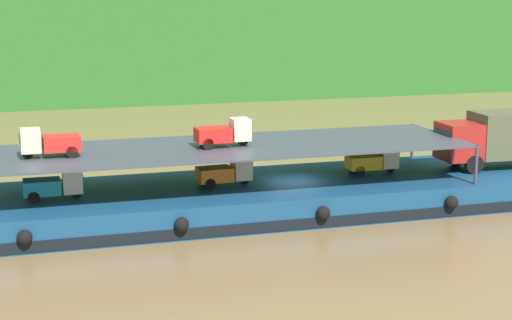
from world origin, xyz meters
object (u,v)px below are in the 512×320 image
Objects in this scene: cargo_barge at (294,195)px; mini_truck_lower_mid at (373,161)px; mini_truck_upper_stern at (49,142)px; mini_truck_upper_mid at (224,133)px; mini_truck_lower_aft at (225,172)px; covered_lorry at (502,137)px; mini_truck_lower_stern at (54,185)px.

cargo_barge is 4.86m from mini_truck_lower_mid.
mini_truck_upper_mid is (8.43, 0.17, 0.00)m from mini_truck_upper_stern.
mini_truck_lower_mid is at bearing 3.51° from mini_truck_lower_aft.
covered_lorry is at bearing -0.82° from mini_truck_lower_aft.
covered_lorry is 2.85× the size of mini_truck_lower_mid.
cargo_barge is 5.08m from mini_truck_upper_mid.
mini_truck_lower_mid is at bearing 2.89° from mini_truck_lower_stern.
covered_lorry is 2.86× the size of mini_truck_upper_stern.
covered_lorry is at bearing -0.77° from mini_truck_upper_mid.
covered_lorry is 2.86× the size of mini_truck_upper_mid.
mini_truck_upper_stern is at bearing -177.65° from mini_truck_lower_mid.
covered_lorry is at bearing -1.39° from cargo_barge.
cargo_barge is at bearing 178.61° from covered_lorry.
covered_lorry reaches higher than mini_truck_lower_stern.
mini_truck_upper_mid is at bearing -178.79° from cargo_barge.
mini_truck_lower_stern is 0.99× the size of mini_truck_lower_aft.
cargo_barge is 12.16× the size of mini_truck_lower_aft.
mini_truck_upper_mid is (-0.06, -0.01, 2.00)m from mini_truck_lower_aft.
cargo_barge is 12.30× the size of mini_truck_lower_stern.
mini_truck_upper_stern reaches higher than mini_truck_lower_mid.
mini_truck_lower_stern is at bearing -177.72° from mini_truck_lower_aft.
mini_truck_lower_aft is at bearing 12.47° from mini_truck_upper_mid.
cargo_barge is at bearing -174.52° from mini_truck_lower_mid.
mini_truck_lower_stern is 2.01m from mini_truck_upper_stern.
mini_truck_upper_stern reaches higher than covered_lorry.
mini_truck_lower_mid is at bearing 5.48° from cargo_barge.
mini_truck_upper_stern is at bearing -178.86° from mini_truck_upper_mid.
cargo_barge is 12.22m from covered_lorry.
mini_truck_upper_mid reaches higher than mini_truck_lower_stern.
mini_truck_lower_mid is (16.66, 0.84, 0.00)m from mini_truck_lower_stern.
mini_truck_lower_mid is at bearing 3.58° from mini_truck_upper_mid.
covered_lorry is 24.03m from mini_truck_lower_stern.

